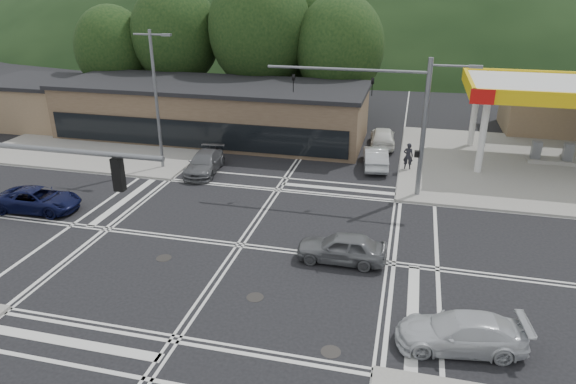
% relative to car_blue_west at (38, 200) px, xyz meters
% --- Properties ---
extents(ground, '(120.00, 120.00, 0.00)m').
position_rel_car_blue_west_xyz_m(ground, '(12.06, -1.20, -0.64)').
color(ground, black).
rests_on(ground, ground).
extents(sidewalk_ne, '(16.00, 16.00, 0.15)m').
position_rel_car_blue_west_xyz_m(sidewalk_ne, '(27.06, 13.80, -0.57)').
color(sidewalk_ne, gray).
rests_on(sidewalk_ne, ground).
extents(sidewalk_nw, '(16.00, 16.00, 0.15)m').
position_rel_car_blue_west_xyz_m(sidewalk_nw, '(-2.94, 13.80, -0.57)').
color(sidewalk_nw, gray).
rests_on(sidewalk_nw, ground).
extents(gas_station_canopy, '(12.32, 8.34, 5.75)m').
position_rel_car_blue_west_xyz_m(gas_station_canopy, '(29.05, 14.79, 4.40)').
color(gas_station_canopy, silver).
rests_on(gas_station_canopy, ground).
extents(convenience_store, '(10.00, 6.00, 3.80)m').
position_rel_car_blue_west_xyz_m(convenience_store, '(32.06, 23.80, 1.26)').
color(convenience_store, '#846B4F').
rests_on(convenience_store, ground).
extents(commercial_row, '(24.00, 8.00, 4.00)m').
position_rel_car_blue_west_xyz_m(commercial_row, '(4.06, 15.80, 1.36)').
color(commercial_row, brown).
rests_on(commercial_row, ground).
extents(commercial_nw, '(8.00, 7.00, 3.60)m').
position_rel_car_blue_west_xyz_m(commercial_nw, '(-11.94, 15.80, 1.16)').
color(commercial_nw, '#846B4F').
rests_on(commercial_nw, ground).
extents(hill_north, '(252.00, 126.00, 140.00)m').
position_rel_car_blue_west_xyz_m(hill_north, '(12.06, 88.80, -0.64)').
color(hill_north, black).
rests_on(hill_north, ground).
extents(tree_n_a, '(8.00, 8.00, 11.75)m').
position_rel_car_blue_west_xyz_m(tree_n_a, '(-1.94, 22.80, 6.50)').
color(tree_n_a, '#382619').
rests_on(tree_n_a, ground).
extents(tree_n_b, '(9.00, 9.00, 12.98)m').
position_rel_car_blue_west_xyz_m(tree_n_b, '(6.06, 22.80, 7.15)').
color(tree_n_b, '#382619').
rests_on(tree_n_b, ground).
extents(tree_n_c, '(7.60, 7.60, 10.87)m').
position_rel_car_blue_west_xyz_m(tree_n_c, '(13.06, 22.80, 5.85)').
color(tree_n_c, '#382619').
rests_on(tree_n_c, ground).
extents(tree_n_d, '(6.80, 6.80, 9.76)m').
position_rel_car_blue_west_xyz_m(tree_n_d, '(-7.94, 21.80, 5.20)').
color(tree_n_d, '#382619').
rests_on(tree_n_d, ground).
extents(tree_n_e, '(8.40, 8.40, 11.98)m').
position_rel_car_blue_west_xyz_m(tree_n_e, '(10.06, 26.80, 6.50)').
color(tree_n_e, '#382619').
rests_on(tree_n_e, ground).
extents(streetlight_nw, '(2.50, 0.25, 9.00)m').
position_rel_car_blue_west_xyz_m(streetlight_nw, '(3.62, 7.80, 4.41)').
color(streetlight_nw, slate).
rests_on(streetlight_nw, ground).
extents(signal_mast_ne, '(11.65, 0.30, 8.00)m').
position_rel_car_blue_west_xyz_m(signal_mast_ne, '(19.00, 7.00, 4.43)').
color(signal_mast_ne, slate).
rests_on(signal_mast_ne, ground).
extents(car_blue_west, '(4.73, 2.38, 1.28)m').
position_rel_car_blue_west_xyz_m(car_blue_west, '(0.00, 0.00, 0.00)').
color(car_blue_west, black).
rests_on(car_blue_west, ground).
extents(car_grey_center, '(4.04, 1.64, 1.37)m').
position_rel_car_blue_west_xyz_m(car_grey_center, '(17.02, -1.50, 0.04)').
color(car_grey_center, slate).
rests_on(car_grey_center, ground).
extents(car_silver_east, '(4.60, 2.36, 1.28)m').
position_rel_car_blue_west_xyz_m(car_silver_east, '(21.84, -6.40, -0.00)').
color(car_silver_east, silver).
rests_on(car_silver_east, ground).
extents(car_queue_a, '(2.07, 4.49, 1.43)m').
position_rel_car_blue_west_xyz_m(car_queue_a, '(17.43, 11.49, 0.07)').
color(car_queue_a, '#B3B6BA').
rests_on(car_queue_a, ground).
extents(car_queue_b, '(2.14, 4.58, 1.52)m').
position_rel_car_blue_west_xyz_m(car_queue_b, '(17.56, 16.27, 0.12)').
color(car_queue_b, white).
rests_on(car_queue_b, ground).
extents(car_northbound, '(2.31, 4.75, 1.33)m').
position_rel_car_blue_west_xyz_m(car_northbound, '(6.59, 7.80, 0.02)').
color(car_northbound, '#5B5C5F').
rests_on(car_northbound, ground).
extents(pedestrian, '(0.66, 0.44, 1.78)m').
position_rel_car_blue_west_xyz_m(pedestrian, '(19.56, 11.24, 0.40)').
color(pedestrian, black).
rests_on(pedestrian, sidewalk_ne).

